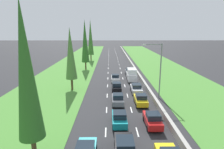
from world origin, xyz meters
TOP-DOWN VIEW (x-y plane):
  - ground_plane at (0.00, 60.00)m, footprint 300.00×300.00m
  - grass_verge_left at (-12.65, 60.00)m, footprint 14.00×140.00m
  - grass_verge_right at (14.35, 60.00)m, footprint 14.00×140.00m
  - median_barrier at (5.70, 60.00)m, footprint 0.44×120.00m
  - lane_markings at (0.00, 60.00)m, footprint 3.64×116.00m
  - black_sedan_centre_lane at (0.04, 10.95)m, footprint 1.82×4.50m
  - teal_hatchback_centre_lane at (-0.15, 16.67)m, footprint 1.74×3.90m
  - red_hatchback_right_lane at (3.70, 16.31)m, footprint 1.74×3.90m
  - yellow_hatchback_right_lane at (3.35, 22.86)m, footprint 1.74×3.90m
  - silver_sedan_right_lane at (3.45, 28.60)m, footprint 1.82×4.50m
  - grey_hatchback_centre_lane at (-0.09, 23.07)m, footprint 1.74×3.90m
  - white_van_right_lane at (3.51, 36.62)m, footprint 1.96×4.90m
  - black_hatchback_centre_lane at (-0.05, 29.46)m, footprint 1.74×3.90m
  - white_hatchback_centre_lane at (-0.10, 35.98)m, footprint 1.74×3.90m
  - grey_hatchback_right_lane at (3.47, 42.44)m, footprint 1.74×3.90m
  - poplar_tree_nearest at (-7.80, 10.52)m, footprint 2.14×2.14m
  - poplar_tree_second at (-8.38, 30.32)m, footprint 2.09×2.09m
  - poplar_tree_third at (-8.16, 49.31)m, footprint 2.15×2.15m
  - poplar_tree_fourth at (-8.29, 66.15)m, footprint 2.17×2.17m
  - street_light_mast at (6.54, 25.87)m, footprint 3.20×0.28m

SIDE VIEW (x-z plane):
  - ground_plane at x=0.00m, z-range 0.00..0.00m
  - lane_markings at x=0.00m, z-range 0.00..0.01m
  - grass_verge_left at x=-12.65m, z-range 0.00..0.04m
  - grass_verge_right at x=14.35m, z-range 0.00..0.04m
  - median_barrier at x=5.70m, z-range 0.00..0.85m
  - black_sedan_centre_lane at x=0.04m, z-range -0.01..1.63m
  - silver_sedan_right_lane at x=3.45m, z-range -0.01..1.63m
  - teal_hatchback_centre_lane at x=-0.15m, z-range -0.02..1.70m
  - red_hatchback_right_lane at x=3.70m, z-range -0.02..1.70m
  - yellow_hatchback_right_lane at x=3.35m, z-range -0.02..1.70m
  - grey_hatchback_centre_lane at x=-0.09m, z-range -0.02..1.70m
  - black_hatchback_centre_lane at x=-0.05m, z-range -0.02..1.70m
  - white_hatchback_centre_lane at x=-0.10m, z-range -0.02..1.70m
  - grey_hatchback_right_lane at x=3.47m, z-range -0.02..1.70m
  - white_van_right_lane at x=3.51m, z-range -0.01..2.81m
  - street_light_mast at x=6.54m, z-range 0.73..9.73m
  - poplar_tree_second at x=-8.38m, z-range 1.05..12.67m
  - poplar_tree_nearest at x=-7.80m, z-range 1.05..14.52m
  - poplar_tree_third at x=-8.16m, z-range 1.05..14.97m
  - poplar_tree_fourth at x=-8.29m, z-range 1.05..15.86m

